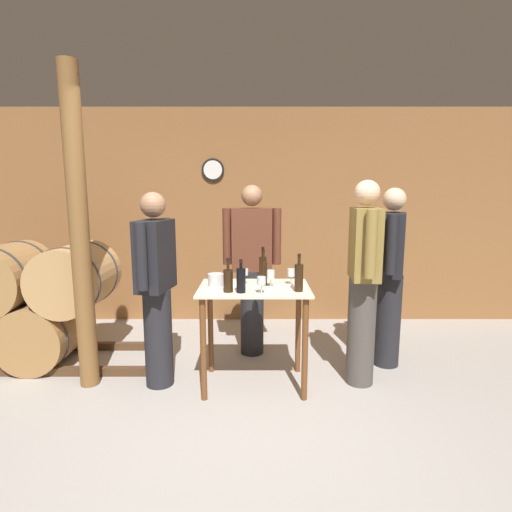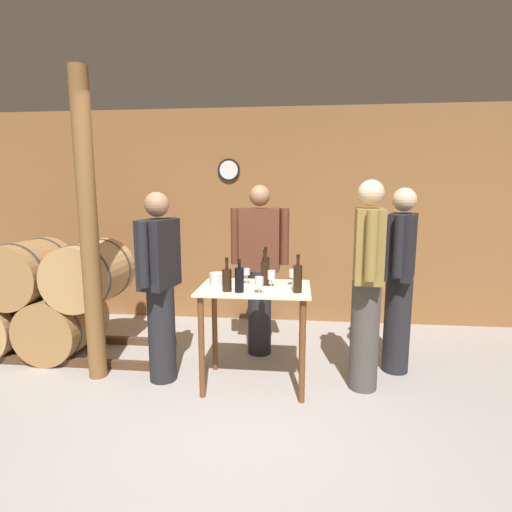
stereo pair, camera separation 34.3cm
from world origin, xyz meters
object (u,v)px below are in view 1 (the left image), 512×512
at_px(wooden_post, 82,232).
at_px(wine_bottle_right, 265,272).
at_px(wine_bottle_far_right, 301,277).
at_px(person_host, 158,286).
at_px(person_visitor_near_door, 254,266).
at_px(wine_bottle_center, 265,268).
at_px(person_visitor_bearded, 365,279).
at_px(person_visitor_with_scarf, 392,274).
at_px(wine_bottle_left, 243,280).
at_px(wine_glass_far_side, 293,273).
at_px(wine_glass_near_center, 263,281).
at_px(wine_glass_near_right, 272,275).
at_px(wine_bottle_far_left, 230,280).
at_px(ice_bucket, 217,280).
at_px(wine_glass_near_left, 247,273).

distance_m(wooden_post, wine_bottle_right, 1.57).
bearing_deg(wine_bottle_far_right, person_host, 172.75).
bearing_deg(person_visitor_near_door, person_host, -139.36).
relative_size(wine_bottle_center, person_visitor_bearded, 0.18).
bearing_deg(person_visitor_with_scarf, wine_bottle_far_right, -149.02).
xyz_separation_m(wine_bottle_left, wine_glass_far_side, (0.42, 0.27, -0.00)).
bearing_deg(wine_glass_near_center, wine_bottle_right, 86.24).
bearing_deg(person_visitor_with_scarf, wine_bottle_left, -156.82).
height_order(wine_bottle_left, wine_glass_near_right, wine_bottle_left).
xyz_separation_m(wine_bottle_far_left, wine_bottle_center, (0.28, 0.37, 0.02)).
relative_size(wooden_post, wine_bottle_right, 8.80).
distance_m(wooden_post, wine_bottle_far_right, 1.85).
distance_m(wine_bottle_right, person_visitor_with_scarf, 1.26).
relative_size(wine_glass_far_side, ice_bucket, 1.04).
relative_size(ice_bucket, person_host, 0.08).
distance_m(wine_bottle_right, wine_glass_far_side, 0.24).
bearing_deg(wine_bottle_left, person_host, 165.28).
bearing_deg(wine_glass_near_left, person_visitor_with_scarf, 12.68).
bearing_deg(wine_glass_near_center, person_visitor_bearded, 16.15).
xyz_separation_m(wooden_post, wine_glass_near_left, (1.37, 0.10, -0.37)).
height_order(wine_glass_near_left, person_visitor_near_door, person_visitor_near_door).
xyz_separation_m(wine_bottle_far_right, wine_glass_near_left, (-0.44, 0.25, -0.02)).
height_order(wine_bottle_left, person_visitor_with_scarf, person_visitor_with_scarf).
relative_size(wine_bottle_far_left, person_visitor_bearded, 0.16).
relative_size(wine_bottle_far_right, ice_bucket, 2.31).
height_order(wooden_post, wine_bottle_left, wooden_post).
xyz_separation_m(wooden_post, wine_bottle_left, (1.35, -0.19, -0.36)).
relative_size(wine_bottle_far_left, wine_glass_near_center, 2.02).
height_order(wine_bottle_right, person_visitor_bearded, person_visitor_bearded).
bearing_deg(wooden_post, ice_bucket, 0.73).
bearing_deg(wine_bottle_center, wine_bottle_far_left, -127.80).
xyz_separation_m(wine_glass_near_center, person_visitor_with_scarf, (1.23, 0.63, -0.07)).
xyz_separation_m(wine_bottle_center, wine_glass_near_right, (0.06, -0.19, -0.02)).
relative_size(wine_bottle_left, person_visitor_bearded, 0.15).
relative_size(wine_bottle_center, wine_glass_near_center, 2.32).
xyz_separation_m(wine_glass_near_center, person_host, (-0.89, 0.22, -0.09)).
xyz_separation_m(wine_bottle_center, ice_bucket, (-0.40, -0.18, -0.07)).
distance_m(wooden_post, wine_bottle_center, 1.58).
xyz_separation_m(wine_bottle_far_left, wine_glass_near_left, (0.13, 0.27, -0.00)).
bearing_deg(person_visitor_near_door, wine_bottle_left, -95.06).
distance_m(wooden_post, wine_bottle_far_left, 1.31).
bearing_deg(wooden_post, wine_bottle_center, 7.31).
bearing_deg(person_visitor_near_door, wine_bottle_center, -78.42).
bearing_deg(wine_glass_near_center, wine_bottle_left, 169.00).
xyz_separation_m(wine_bottle_left, person_visitor_near_door, (0.08, 0.88, -0.06)).
relative_size(wine_bottle_far_left, person_visitor_near_door, 0.16).
bearing_deg(person_visitor_with_scarf, wine_glass_near_right, -160.59).
height_order(wine_bottle_far_right, ice_bucket, wine_bottle_far_right).
bearing_deg(wine_bottle_center, ice_bucket, -155.77).
bearing_deg(wine_glass_far_side, wine_glass_near_center, -130.89).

